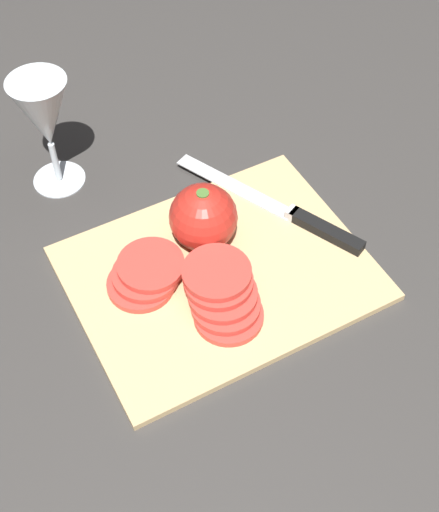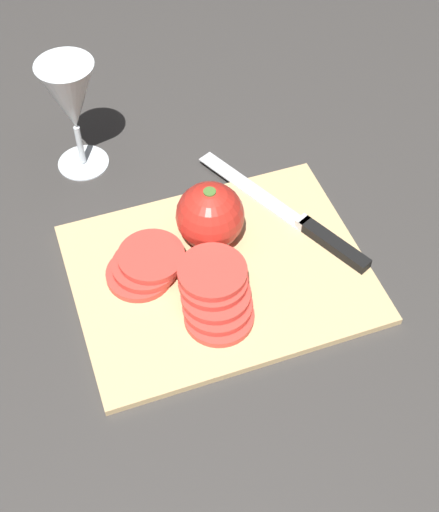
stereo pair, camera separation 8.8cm
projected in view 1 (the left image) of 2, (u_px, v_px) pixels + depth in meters
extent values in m
plane|color=#383533|center=(244.00, 289.00, 0.90)|extent=(3.00, 3.00, 0.00)
cube|color=tan|center=(220.00, 273.00, 0.91)|extent=(0.37, 0.29, 0.01)
cylinder|color=silver|center=(59.00, 179.00, 1.02)|extent=(0.07, 0.07, 0.00)
cylinder|color=silver|center=(55.00, 161.00, 0.99)|extent=(0.01, 0.01, 0.06)
cone|color=silver|center=(44.00, 114.00, 0.93)|extent=(0.08, 0.08, 0.10)
cone|color=beige|center=(48.00, 132.00, 0.95)|extent=(0.03, 0.03, 0.04)
sphere|color=red|center=(203.00, 217.00, 0.90)|extent=(0.09, 0.09, 0.09)
cylinder|color=#47702D|center=(203.00, 195.00, 0.87)|extent=(0.02, 0.02, 0.01)
cube|color=silver|center=(234.00, 186.00, 1.00)|extent=(0.10, 0.18, 0.00)
cube|color=silver|center=(292.00, 213.00, 0.96)|extent=(0.02, 0.02, 0.01)
cube|color=black|center=(326.00, 231.00, 0.94)|extent=(0.06, 0.11, 0.01)
cylinder|color=#D63D33|center=(229.00, 316.00, 0.86)|extent=(0.09, 0.09, 0.01)
cylinder|color=#D63D33|center=(226.00, 305.00, 0.86)|extent=(0.09, 0.09, 0.01)
cylinder|color=#D63D33|center=(223.00, 294.00, 0.86)|extent=(0.09, 0.09, 0.01)
cylinder|color=#D63D33|center=(220.00, 283.00, 0.86)|extent=(0.09, 0.09, 0.01)
cylinder|color=#D63D33|center=(217.00, 272.00, 0.86)|extent=(0.09, 0.09, 0.01)
cylinder|color=#D63D33|center=(141.00, 284.00, 0.89)|extent=(0.09, 0.09, 0.01)
cylinder|color=#D63D33|center=(146.00, 274.00, 0.89)|extent=(0.09, 0.09, 0.01)
cylinder|color=#D63D33|center=(151.00, 265.00, 0.88)|extent=(0.09, 0.09, 0.01)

